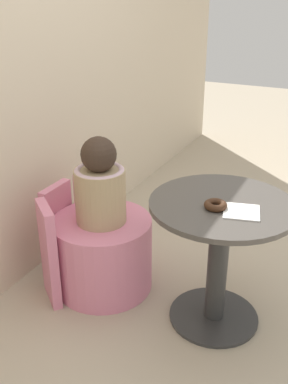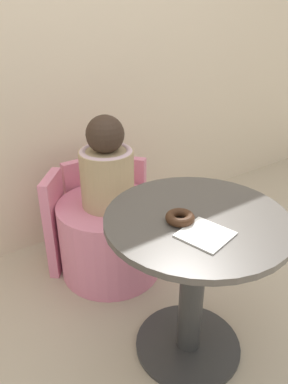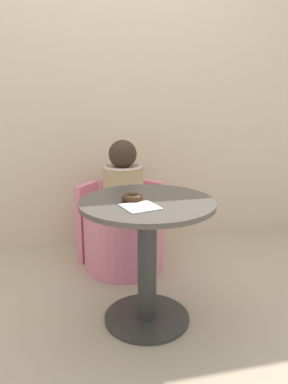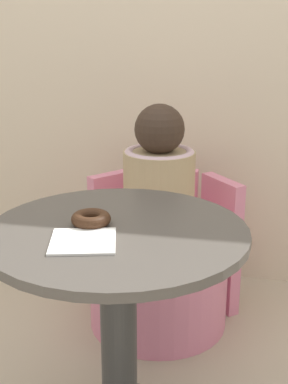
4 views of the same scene
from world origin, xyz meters
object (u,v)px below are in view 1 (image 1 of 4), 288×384
round_table (219,243)px  donut (216,205)px  child_figure (100,185)px  tub_chair (103,253)px

round_table → donut: (-0.07, 0.01, 0.23)m
child_figure → donut: (-0.07, -0.64, 0.06)m
tub_chair → round_table: bearing=-89.4°
donut → child_figure: bearing=84.2°
tub_chair → child_figure: 0.41m
child_figure → donut: child_figure is taller
child_figure → round_table: bearing=-89.4°
round_table → child_figure: bearing=90.6°
tub_chair → donut: (-0.07, -0.64, 0.47)m
round_table → tub_chair: bearing=90.6°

